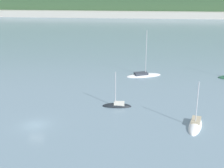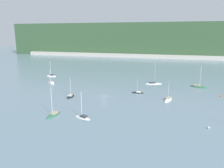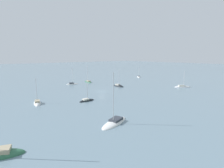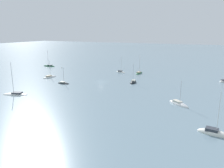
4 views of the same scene
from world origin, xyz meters
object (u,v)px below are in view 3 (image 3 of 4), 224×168
Objects in this scene: sailboat_4 at (87,101)px; sailboat_5 at (37,103)px; sailboat_10 at (118,86)px; sailboat_8 at (72,84)px; sailboat_2 at (139,77)px; sailboat_0 at (88,82)px; sailboat_3 at (183,87)px; sailboat_7 at (115,123)px.

sailboat_5 is at bearing 149.92° from sailboat_4.
sailboat_10 reaches higher than sailboat_5.
sailboat_8 is at bearing -27.87° from sailboat_5.
sailboat_10 is at bearing 26.26° from sailboat_4.
sailboat_0 is at bearing 122.55° from sailboat_2.
sailboat_8 is (49.36, -1.46, 0.04)m from sailboat_2.
sailboat_3 is 0.69× the size of sailboat_7.
sailboat_8 is at bearing 169.08° from sailboat_3.
sailboat_7 is 56.84m from sailboat_8.
sailboat_7 is (53.06, 13.20, 0.03)m from sailboat_3.
sailboat_5 is 0.73× the size of sailboat_7.
sailboat_5 is (13.44, -7.28, 0.00)m from sailboat_4.
sailboat_2 is at bearing 109.21° from sailboat_3.
sailboat_7 is (66.35, 52.78, 0.02)m from sailboat_2.
sailboat_8 is (-11.89, -33.99, 0.03)m from sailboat_4.
sailboat_5 is 0.95× the size of sailboat_8.
sailboat_8 is 24.66m from sailboat_10.
sailboat_0 is 44.73m from sailboat_5.
sailboat_8 is at bearing 124.01° from sailboat_2.
sailboat_2 is at bearing 113.66° from sailboat_10.
sailboat_7 reaches higher than sailboat_0.
sailboat_3 is 0.96× the size of sailboat_5.
sailboat_8 is (10.00, 0.71, 0.01)m from sailboat_0.
sailboat_10 is (35.16, 18.71, -0.00)m from sailboat_2.
sailboat_2 is at bearing 17.52° from sailboat_8.
sailboat_3 is at bearing 41.98° from sailboat_10.
sailboat_5 is (61.41, -14.34, 0.01)m from sailboat_3.
sailboat_10 reaches higher than sailboat_3.
sailboat_5 is 0.93× the size of sailboat_10.
sailboat_5 is at bearing 144.38° from sailboat_2.
sailboat_4 is at bearing -90.07° from sailboat_8.
sailboat_3 is (-26.07, 41.75, -0.03)m from sailboat_0.
sailboat_5 reaches higher than sailboat_2.
sailboat_4 is at bearing -150.60° from sailboat_3.
sailboat_4 is 0.62× the size of sailboat_7.
sailboat_5 is (35.34, 27.41, -0.02)m from sailboat_0.
sailboat_3 is 54.64m from sailboat_8.
sailboat_7 is at bearing -46.82° from sailboat_10.
sailboat_8 reaches higher than sailboat_4.
sailboat_10 is at bearing 153.72° from sailboat_2.
sailboat_0 reaches higher than sailboat_2.
sailboat_0 reaches higher than sailboat_4.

